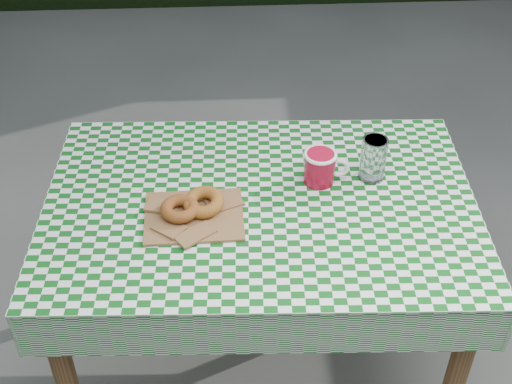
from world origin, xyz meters
TOP-DOWN VIEW (x-y plane):
  - ground at (0.00, 0.00)m, footprint 60.00×60.00m
  - table at (-0.09, -0.10)m, footprint 1.22×0.84m
  - tablecloth at (-0.09, -0.10)m, footprint 1.24×0.86m
  - paper_bag at (-0.28, -0.15)m, footprint 0.27×0.22m
  - bagel_front at (-0.31, -0.15)m, footprint 0.13×0.13m
  - bagel_back at (-0.25, -0.13)m, footprint 0.16×0.16m
  - coffee_mug at (0.08, -0.01)m, footprint 0.19×0.19m
  - drinking_glass at (0.24, -0.00)m, footprint 0.08×0.08m

SIDE VIEW (x-z plane):
  - ground at x=0.00m, z-range 0.00..0.00m
  - table at x=-0.09m, z-range 0.00..0.75m
  - tablecloth at x=-0.09m, z-range 0.75..0.76m
  - paper_bag at x=-0.28m, z-range 0.76..0.77m
  - bagel_front at x=-0.31m, z-range 0.77..0.80m
  - bagel_back at x=-0.25m, z-range 0.77..0.81m
  - coffee_mug at x=0.08m, z-range 0.76..0.86m
  - drinking_glass at x=0.24m, z-range 0.76..0.89m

